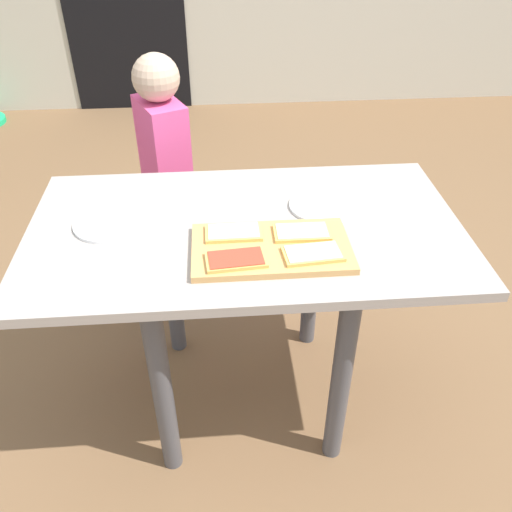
% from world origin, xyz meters
% --- Properties ---
extents(ground_plane, '(16.00, 16.00, 0.00)m').
position_xyz_m(ground_plane, '(0.00, 0.00, 0.00)').
color(ground_plane, brown).
extents(dining_table, '(1.29, 0.72, 0.76)m').
position_xyz_m(dining_table, '(0.00, 0.00, 0.64)').
color(dining_table, '#A89E95').
rests_on(dining_table, ground).
extents(cutting_board, '(0.44, 0.25, 0.02)m').
position_xyz_m(cutting_board, '(0.06, -0.13, 0.77)').
color(cutting_board, tan).
rests_on(cutting_board, dining_table).
extents(pizza_slice_far_left, '(0.16, 0.09, 0.01)m').
position_xyz_m(pizza_slice_far_left, '(-0.04, -0.07, 0.79)').
color(pizza_slice_far_left, '#E7B657').
rests_on(pizza_slice_far_left, cutting_board).
extents(pizza_slice_near_left, '(0.17, 0.10, 0.01)m').
position_xyz_m(pizza_slice_near_left, '(-0.04, -0.20, 0.79)').
color(pizza_slice_near_left, '#E7B657').
rests_on(pizza_slice_near_left, cutting_board).
extents(pizza_slice_near_right, '(0.17, 0.10, 0.01)m').
position_xyz_m(pizza_slice_near_right, '(0.17, -0.19, 0.79)').
color(pizza_slice_near_right, '#E7B657').
rests_on(pizza_slice_near_right, cutting_board).
extents(pizza_slice_far_right, '(0.16, 0.09, 0.01)m').
position_xyz_m(pizza_slice_far_right, '(0.16, -0.09, 0.79)').
color(pizza_slice_far_right, '#E7B657').
rests_on(pizza_slice_far_right, cutting_board).
extents(plate_white_left, '(0.21, 0.21, 0.01)m').
position_xyz_m(plate_white_left, '(-0.41, 0.04, 0.77)').
color(plate_white_left, white).
rests_on(plate_white_left, dining_table).
extents(plate_white_right, '(0.21, 0.21, 0.01)m').
position_xyz_m(plate_white_right, '(0.25, 0.09, 0.77)').
color(plate_white_right, white).
rests_on(plate_white_right, dining_table).
extents(child_left, '(0.23, 0.28, 1.09)m').
position_xyz_m(child_left, '(-0.28, 0.63, 0.63)').
color(child_left, navy).
rests_on(child_left, ground).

